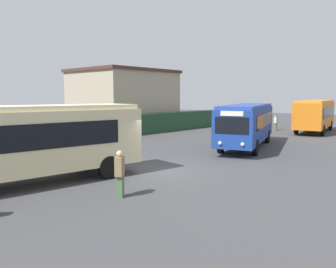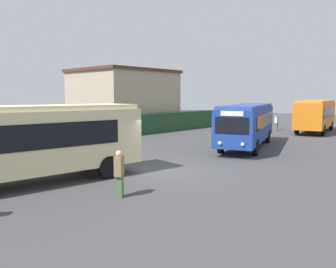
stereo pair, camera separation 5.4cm
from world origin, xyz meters
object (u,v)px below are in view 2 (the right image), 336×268
object	(u,v)px
bus_orange	(316,114)
bus_cream	(34,139)
bus_blue	(247,123)
person_right	(119,173)
person_far	(276,122)

from	to	relation	value
bus_orange	bus_cream	bearing A→B (deg)	166.70
bus_blue	person_right	world-z (taller)	bus_blue
bus_blue	bus_orange	xyz separation A→B (m)	(13.41, -0.06, 0.08)
bus_cream	bus_blue	bearing A→B (deg)	1.96
bus_orange	person_right	distance (m)	27.10
bus_cream	person_right	world-z (taller)	bus_cream
bus_blue	person_far	distance (m)	12.90
bus_blue	bus_orange	bearing A→B (deg)	160.67
person_far	bus_blue	bearing A→B (deg)	-82.07
person_right	person_far	world-z (taller)	person_right
bus_cream	person_far	xyz separation A→B (m)	(27.05, 1.98, -0.99)
person_right	bus_orange	bearing A→B (deg)	60.83
person_right	person_far	bearing A→B (deg)	68.68
bus_blue	person_right	xyz separation A→B (m)	(-13.57, -2.49, -0.85)
bus_blue	person_far	xyz separation A→B (m)	(12.38, 3.49, -0.88)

